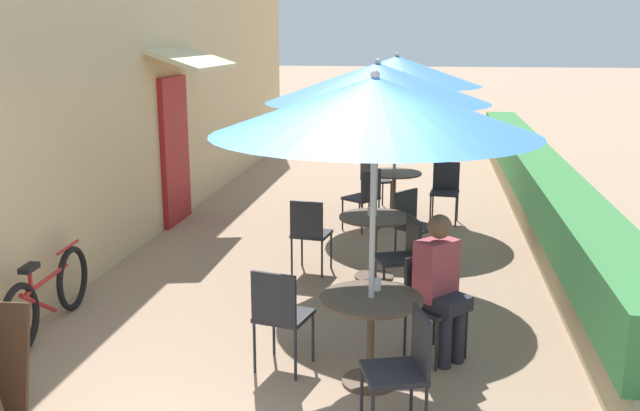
{
  "coord_description": "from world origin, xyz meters",
  "views": [
    {
      "loc": [
        1.21,
        -3.57,
        2.66
      ],
      "look_at": [
        0.15,
        3.3,
        1.0
      ],
      "focal_mm": 40.0,
      "sensor_mm": 36.0,
      "label": 1
    }
  ],
  "objects": [
    {
      "name": "cafe_facade_wall",
      "position": [
        -2.54,
        6.66,
        2.09
      ],
      "size": [
        0.98,
        13.59,
        4.2
      ],
      "color": "#D6B784",
      "rests_on": "ground_plane"
    },
    {
      "name": "planter_hedge",
      "position": [
        2.75,
        6.69,
        0.54
      ],
      "size": [
        0.6,
        12.59,
        1.01
      ],
      "color": "tan",
      "rests_on": "ground_plane"
    },
    {
      "name": "patio_table_near",
      "position": [
        0.81,
        1.56,
        0.53
      ],
      "size": [
        0.8,
        0.8,
        0.71
      ],
      "color": "brown",
      "rests_on": "ground_plane"
    },
    {
      "name": "patio_umbrella_near",
      "position": [
        0.81,
        1.56,
        2.17
      ],
      "size": [
        2.4,
        2.4,
        2.43
      ],
      "color": "#B7B7BC",
      "rests_on": "ground_plane"
    },
    {
      "name": "cafe_chair_near_left",
      "position": [
        1.1,
        0.88,
        0.52
      ],
      "size": [
        0.5,
        0.5,
        0.87
      ],
      "rotation": [
        0.0,
        0.0,
        8.15
      ],
      "color": "#232328",
      "rests_on": "ground_plane"
    },
    {
      "name": "cafe_chair_near_right",
      "position": [
        1.26,
        2.15,
        0.52
      ],
      "size": [
        0.57,
        0.57,
        0.87
      ],
      "rotation": [
        0.0,
        0.0,
        10.24
      ],
      "color": "#232328",
      "rests_on": "ground_plane"
    },
    {
      "name": "seated_patron_near_right",
      "position": [
        1.34,
        2.08,
        0.69
      ],
      "size": [
        0.51,
        0.51,
        1.25
      ],
      "rotation": [
        0.0,
        0.0,
        10.24
      ],
      "color": "#23232D",
      "rests_on": "ground_plane"
    },
    {
      "name": "cafe_chair_near_back",
      "position": [
        0.08,
        1.65,
        0.52
      ],
      "size": [
        0.48,
        0.48,
        0.87
      ],
      "rotation": [
        0.0,
        0.0,
        12.34
      ],
      "color": "#232328",
      "rests_on": "ground_plane"
    },
    {
      "name": "coffee_cup_near",
      "position": [
        0.84,
        1.72,
        0.76
      ],
      "size": [
        0.07,
        0.07,
        0.09
      ],
      "color": "white",
      "rests_on": "patio_table_near"
    },
    {
      "name": "patio_table_mid",
      "position": [
        0.65,
        4.06,
        0.53
      ],
      "size": [
        0.8,
        0.8,
        0.71
      ],
      "color": "brown",
      "rests_on": "ground_plane"
    },
    {
      "name": "patio_umbrella_mid",
      "position": [
        0.65,
        4.06,
        2.17
      ],
      "size": [
        2.4,
        2.4,
        2.43
      ],
      "color": "#B7B7BC",
      "rests_on": "ground_plane"
    },
    {
      "name": "cafe_chair_mid_left",
      "position": [
        1.05,
        4.69,
        0.52
      ],
      "size": [
        0.56,
        0.56,
        0.87
      ],
      "rotation": [
        0.0,
        0.0,
        4.04
      ],
      "color": "#232328",
      "rests_on": "ground_plane"
    },
    {
      "name": "cafe_chair_mid_right",
      "position": [
        -0.09,
        4.1,
        0.52
      ],
      "size": [
        0.46,
        0.46,
        0.87
      ],
      "rotation": [
        0.0,
        0.0,
        6.13
      ],
      "color": "#232328",
      "rests_on": "ground_plane"
    },
    {
      "name": "cafe_chair_mid_back",
      "position": [
        0.99,
        3.4,
        0.52
      ],
      "size": [
        0.52,
        0.52,
        0.87
      ],
      "rotation": [
        0.0,
        0.0,
        8.23
      ],
      "color": "#232328",
      "rests_on": "ground_plane"
    },
    {
      "name": "coffee_cup_mid",
      "position": [
        0.6,
        4.1,
        0.76
      ],
      "size": [
        0.07,
        0.07,
        0.09
      ],
      "color": "white",
      "rests_on": "patio_table_mid"
    },
    {
      "name": "patio_table_far",
      "position": [
        0.73,
        6.69,
        0.53
      ],
      "size": [
        0.8,
        0.8,
        0.71
      ],
      "color": "brown",
      "rests_on": "ground_plane"
    },
    {
      "name": "patio_umbrella_far",
      "position": [
        0.73,
        6.69,
        2.17
      ],
      "size": [
        2.4,
        2.4,
        2.43
      ],
      "color": "#B7B7BC",
      "rests_on": "ground_plane"
    },
    {
      "name": "cafe_chair_far_left",
      "position": [
        0.35,
        7.33,
        0.52
      ],
      "size": [
        0.53,
        0.53,
        0.87
      ],
      "rotation": [
        0.0,
        0.0,
        5.14
      ],
      "color": "#232328",
      "rests_on": "ground_plane"
    },
    {
      "name": "cafe_chair_far_right",
      "position": [
        0.36,
        6.04,
        0.52
      ],
      "size": [
        0.56,
        0.56,
        0.87
      ],
      "rotation": [
        0.0,
        0.0,
        7.24
      ],
      "color": "#232328",
      "rests_on": "ground_plane"
    },
    {
      "name": "cafe_chair_far_back",
      "position": [
        1.47,
        6.7,
        0.52
      ],
      "size": [
        0.44,
        0.44,
        0.87
      ],
      "rotation": [
        0.0,
        0.0,
        9.33
      ],
      "color": "#232328",
      "rests_on": "ground_plane"
    },
    {
      "name": "bicycle_leaning",
      "position": [
        -2.2,
        2.13,
        0.34
      ],
      "size": [
        0.18,
        1.7,
        0.73
      ],
      "rotation": [
        0.0,
        0.0,
        0.07
      ],
      "color": "black",
      "rests_on": "ground_plane"
    }
  ]
}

